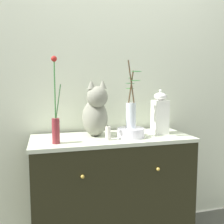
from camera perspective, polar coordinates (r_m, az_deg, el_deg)
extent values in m
cube|color=silver|center=(2.07, -2.30, 8.43)|extent=(4.40, 0.08, 2.60)
cube|color=black|center=(1.95, 0.00, -18.36)|extent=(1.13, 0.46, 0.82)
cube|color=beige|center=(1.81, 0.00, -6.07)|extent=(1.15, 0.47, 0.02)
sphere|color=#B79338|center=(1.58, -6.79, -14.58)|extent=(0.02, 0.02, 0.02)
sphere|color=#B79338|center=(1.73, 10.59, -12.82)|extent=(0.02, 0.02, 0.02)
ellipsoid|color=gray|center=(1.82, -3.98, -1.40)|extent=(0.20, 0.24, 0.26)
sphere|color=gray|center=(1.75, -3.45, 3.49)|extent=(0.15, 0.15, 0.15)
cone|color=gray|center=(1.76, -2.18, 6.45)|extent=(0.06, 0.06, 0.07)
cone|color=gray|center=(1.73, -4.79, 6.43)|extent=(0.06, 0.06, 0.07)
cylinder|color=gray|center=(2.04, -5.66, -3.84)|extent=(0.05, 0.21, 0.03)
cylinder|color=maroon|center=(1.62, -12.80, -4.28)|extent=(0.05, 0.05, 0.16)
cylinder|color=#3B7F39|center=(1.60, -13.03, 4.89)|extent=(0.01, 0.01, 0.35)
sphere|color=#A8201B|center=(1.60, -13.21, 11.86)|extent=(0.04, 0.04, 0.04)
cylinder|color=#3D763B|center=(1.60, -12.26, 2.45)|extent=(0.04, 0.01, 0.22)
cylinder|color=white|center=(1.78, 4.34, -4.76)|extent=(0.19, 0.19, 0.07)
cylinder|color=silver|center=(1.76, 4.37, -0.80)|extent=(0.07, 0.07, 0.18)
cylinder|color=#47321B|center=(1.76, 4.21, 4.67)|extent=(0.05, 0.01, 0.30)
ellipsoid|color=#3E8433|center=(1.79, 4.14, 5.41)|extent=(0.08, 0.06, 0.01)
ellipsoid|color=#3E7842|center=(1.78, 4.19, 6.61)|extent=(0.08, 0.07, 0.01)
ellipsoid|color=#347739|center=(1.78, 4.32, 7.81)|extent=(0.06, 0.08, 0.01)
cylinder|color=#46321F|center=(1.74, 4.59, 5.80)|extent=(0.06, 0.01, 0.37)
ellipsoid|color=#3B873A|center=(1.71, 5.43, 7.23)|extent=(0.08, 0.05, 0.01)
ellipsoid|color=#338338|center=(1.71, 5.66, 9.29)|extent=(0.08, 0.06, 0.01)
cube|color=white|center=(1.93, 10.96, -1.13)|extent=(0.11, 0.11, 0.26)
ellipsoid|color=white|center=(1.92, 11.06, 3.55)|extent=(0.10, 0.10, 0.06)
sphere|color=white|center=(1.92, 11.09, 4.77)|extent=(0.02, 0.02, 0.02)
cylinder|color=silver|center=(1.69, -0.96, -4.94)|extent=(0.04, 0.04, 0.09)
cylinder|color=black|center=(1.68, -0.96, -3.19)|extent=(0.00, 0.00, 0.01)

